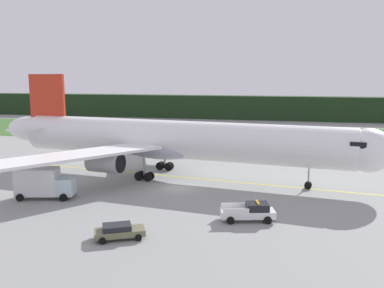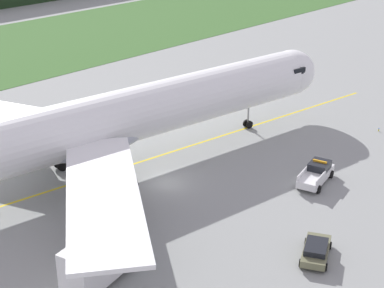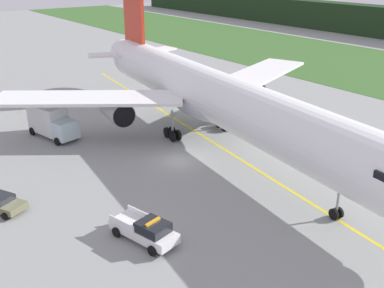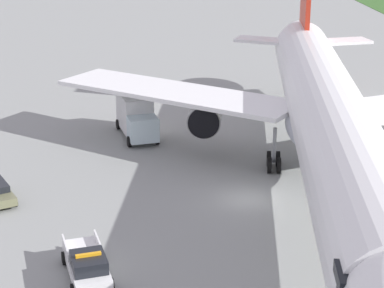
{
  "view_description": "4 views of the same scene",
  "coord_description": "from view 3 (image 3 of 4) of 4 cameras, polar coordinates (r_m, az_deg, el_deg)",
  "views": [
    {
      "loc": [
        13.39,
        -49.26,
        14.06
      ],
      "look_at": [
        0.49,
        5.96,
        4.76
      ],
      "focal_mm": 38.57,
      "sensor_mm": 36.0,
      "label": 1
    },
    {
      "loc": [
        -35.95,
        -38.54,
        27.01
      ],
      "look_at": [
        1.39,
        -2.04,
        4.22
      ],
      "focal_mm": 58.22,
      "sensor_mm": 36.0,
      "label": 2
    },
    {
      "loc": [
        34.18,
        -23.66,
        18.61
      ],
      "look_at": [
        2.78,
        -0.61,
        2.84
      ],
      "focal_mm": 42.4,
      "sensor_mm": 36.0,
      "label": 3
    },
    {
      "loc": [
        42.93,
        -6.19,
        19.22
      ],
      "look_at": [
        2.63,
        -3.99,
        5.02
      ],
      "focal_mm": 64.28,
      "sensor_mm": 36.0,
      "label": 4
    }
  ],
  "objects": [
    {
      "name": "ops_pickup_truck",
      "position": [
        32.86,
        -5.84,
        -10.7
      ],
      "size": [
        5.61,
        3.22,
        1.94
      ],
      "color": "white",
      "rests_on": "ground"
    },
    {
      "name": "taxiway_edge_light_west",
      "position": [
        64.27,
        -20.62,
        3.96
      ],
      "size": [
        0.12,
        0.12,
        0.39
      ],
      "color": "yellow",
      "rests_on": "ground"
    },
    {
      "name": "airliner",
      "position": [
        48.76,
        2.49,
        6.09
      ],
      "size": [
        57.3,
        42.99,
        14.43
      ],
      "color": "white",
      "rests_on": "ground"
    },
    {
      "name": "catering_truck",
      "position": [
        53.41,
        -17.25,
        2.76
      ],
      "size": [
        6.98,
        3.95,
        3.75
      ],
      "color": "silver",
      "rests_on": "ground"
    },
    {
      "name": "taxiway_centerline_main",
      "position": [
        49.92,
        2.79,
        0.13
      ],
      "size": [
        75.29,
        9.79,
        0.01
      ],
      "primitive_type": "cube",
      "rotation": [
        0.0,
        0.0,
        -0.13
      ],
      "color": "yellow",
      "rests_on": "ground"
    },
    {
      "name": "ground",
      "position": [
        45.55,
        -1.45,
        -2.08
      ],
      "size": [
        320.0,
        320.0,
        0.0
      ],
      "primitive_type": "plane",
      "color": "gray"
    }
  ]
}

